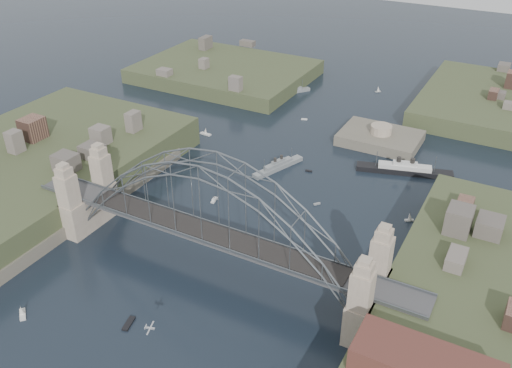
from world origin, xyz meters
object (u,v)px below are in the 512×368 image
Objects in this scene: fort_island at (379,144)px; wharf_shed at (426,367)px; naval_cruiser_near at (278,166)px; naval_cruiser_far at (291,91)px; bridge at (210,216)px; ocean_liner at (404,170)px.

fort_island is 90.48m from wharf_shed.
fort_island is 33.36m from naval_cruiser_near.
naval_cruiser_near is at bearing -68.21° from naval_cruiser_far.
fort_island reaches higher than naval_cruiser_far.
wharf_shed is (44.00, -14.00, -2.32)m from bridge.
naval_cruiser_near is 54.41m from naval_cruiser_far.
bridge is 72.14m from fort_island.
fort_island is 1.38× the size of naval_cruiser_near.
naval_cruiser_far is at bearing 106.13° from bridge.
bridge is at bearing -99.73° from fort_island.
naval_cruiser_far is (-70.87, 106.90, -9.27)m from wharf_shed.
wharf_shed is at bearing -48.05° from naval_cruiser_near.
bridge is 44.43m from naval_cruiser_near.
naval_cruiser_far is at bearing 149.50° from fort_island.
naval_cruiser_far is 62.01m from ocean_liner.
wharf_shed is at bearing -17.65° from bridge.
ocean_liner is at bearing -52.05° from fort_island.
naval_cruiser_far is (-38.87, 22.90, 1.07)m from fort_island.
naval_cruiser_near is at bearing -124.06° from fort_island.
ocean_liner is at bearing 106.75° from wharf_shed.
ocean_liner is (22.94, 55.98, -11.40)m from bridge.
wharf_shed is 73.64m from ocean_liner.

